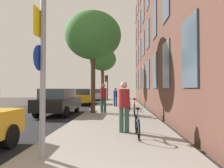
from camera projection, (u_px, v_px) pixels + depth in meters
name	position (u px, v px, depth m)	size (l,w,h in m)	color
ground_plane	(75.00, 109.00, 16.11)	(41.80, 41.80, 0.00)	#332D28
road_asphalt	(50.00, 109.00, 16.21)	(7.00, 38.00, 0.01)	black
sidewalk	(118.00, 108.00, 15.95)	(4.20, 38.00, 0.12)	gray
building_facade	(151.00, 23.00, 15.50)	(0.56, 27.00, 13.56)	#513328
sign_post	(42.00, 66.00, 4.34)	(0.16, 0.60, 3.52)	gray
traffic_light	(107.00, 83.00, 24.76)	(0.43, 0.24, 3.24)	black
tree_near	(93.00, 36.00, 12.55)	(3.54, 3.54, 6.38)	#4C3823
tree_far	(103.00, 60.00, 20.46)	(2.79, 2.79, 5.75)	brown
bicycle_0	(137.00, 125.00, 6.20)	(0.42, 1.61, 0.92)	black
bicycle_1	(134.00, 109.00, 11.12)	(0.42, 1.66, 0.98)	black
bicycle_2	(130.00, 106.00, 13.70)	(0.42, 1.67, 0.89)	black
pedestrian_0	(124.00, 103.00, 6.85)	(0.55, 0.55, 1.74)	#33594C
pedestrian_1	(103.00, 96.00, 12.53)	(0.57, 0.57, 1.81)	#33594C
pedestrian_2	(115.00, 96.00, 17.07)	(0.44, 0.44, 1.60)	navy
car_1	(58.00, 101.00, 12.42)	(1.98, 4.26, 1.62)	black
car_2	(85.00, 96.00, 20.73)	(1.89, 4.49, 1.62)	orange
car_3	(97.00, 94.00, 29.04)	(1.83, 4.46, 1.62)	#B7B7BC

